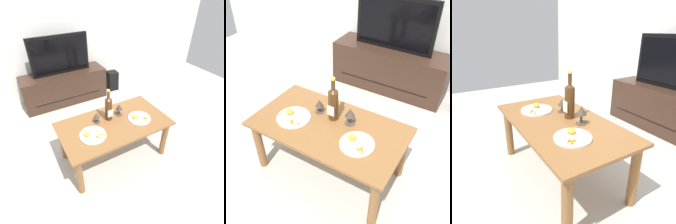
# 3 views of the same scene
# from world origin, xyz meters

# --- Properties ---
(ground_plane) EXTENTS (6.40, 6.40, 0.00)m
(ground_plane) POSITION_xyz_m (0.00, 0.00, 0.00)
(ground_plane) COLOR #B7B2A8
(dining_table) EXTENTS (1.22, 0.67, 0.52)m
(dining_table) POSITION_xyz_m (0.00, 0.00, 0.42)
(dining_table) COLOR brown
(dining_table) RESTS_ON ground_plane
(tv_stand) EXTENTS (1.40, 0.44, 0.54)m
(tv_stand) POSITION_xyz_m (-0.10, 1.53, 0.27)
(tv_stand) COLOR #382319
(tv_stand) RESTS_ON ground_plane
(tv_screen) EXTENTS (0.93, 0.05, 0.60)m
(tv_screen) POSITION_xyz_m (-0.10, 1.53, 0.84)
(tv_screen) COLOR black
(tv_screen) RESTS_ON tv_stand
(wine_bottle) EXTENTS (0.08, 0.08, 0.38)m
(wine_bottle) POSITION_xyz_m (-0.02, 0.10, 0.67)
(wine_bottle) COLOR #4C2D14
(wine_bottle) RESTS_ON dining_table
(goblet_left) EXTENTS (0.07, 0.07, 0.12)m
(goblet_left) POSITION_xyz_m (-0.16, 0.11, 0.60)
(goblet_left) COLOR #473D33
(goblet_left) RESTS_ON dining_table
(goblet_right) EXTENTS (0.08, 0.08, 0.15)m
(goblet_right) POSITION_xyz_m (0.13, 0.11, 0.61)
(goblet_right) COLOR #473D33
(goblet_right) RESTS_ON dining_table
(dinner_plate_left) EXTENTS (0.28, 0.28, 0.05)m
(dinner_plate_left) POSITION_xyz_m (-0.30, -0.07, 0.53)
(dinner_plate_left) COLOR white
(dinner_plate_left) RESTS_ON dining_table
(dinner_plate_right) EXTENTS (0.26, 0.26, 0.05)m
(dinner_plate_right) POSITION_xyz_m (0.29, -0.07, 0.53)
(dinner_plate_right) COLOR white
(dinner_plate_right) RESTS_ON dining_table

